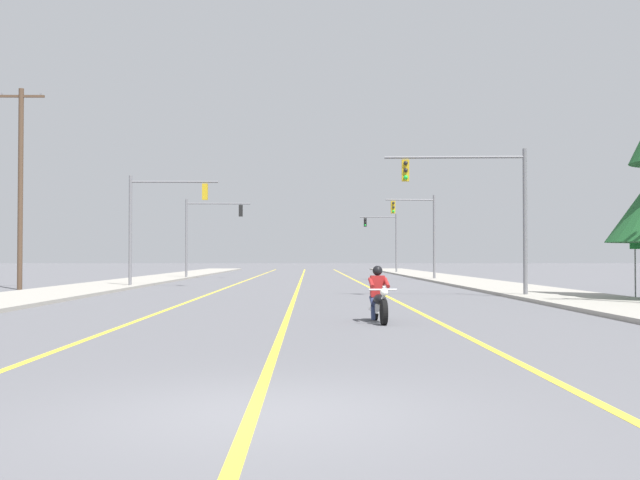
% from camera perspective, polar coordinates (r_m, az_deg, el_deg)
% --- Properties ---
extents(ground_plane, '(400.00, 400.00, 0.00)m').
position_cam_1_polar(ground_plane, '(8.41, -4.33, -12.83)').
color(ground_plane, '#5B5B60').
extents(lane_stripe_center, '(0.16, 100.00, 0.01)m').
position_cam_1_polar(lane_stripe_center, '(53.25, -1.47, -3.10)').
color(lane_stripe_center, yellow).
rests_on(lane_stripe_center, ground).
extents(lane_stripe_left, '(0.16, 100.00, 0.01)m').
position_cam_1_polar(lane_stripe_left, '(53.44, -5.69, -3.09)').
color(lane_stripe_left, yellow).
rests_on(lane_stripe_left, ground).
extents(lane_stripe_right, '(0.16, 100.00, 0.01)m').
position_cam_1_polar(lane_stripe_right, '(53.35, 2.77, -3.09)').
color(lane_stripe_right, yellow).
rests_on(lane_stripe_right, ground).
extents(sidewalk_kerb_right, '(4.40, 110.00, 0.14)m').
position_cam_1_polar(sidewalk_kerb_right, '(49.36, 11.39, -3.14)').
color(sidewalk_kerb_right, '#9E998E').
rests_on(sidewalk_kerb_right, ground).
extents(sidewalk_kerb_left, '(4.40, 110.00, 0.14)m').
position_cam_1_polar(sidewalk_kerb_left, '(49.58, -14.14, -3.12)').
color(sidewalk_kerb_left, '#9E998E').
rests_on(sidewalk_kerb_left, ground).
extents(motorcycle_with_rider, '(0.70, 2.19, 1.46)m').
position_cam_1_polar(motorcycle_with_rider, '(19.67, 4.43, -4.48)').
color(motorcycle_with_rider, black).
rests_on(motorcycle_with_rider, ground).
extents(traffic_signal_near_right, '(5.91, 0.45, 6.20)m').
position_cam_1_polar(traffic_signal_near_right, '(32.31, 12.15, 3.14)').
color(traffic_signal_near_right, slate).
rests_on(traffic_signal_near_right, ground).
extents(traffic_signal_near_left, '(4.93, 0.37, 6.20)m').
position_cam_1_polar(traffic_signal_near_left, '(42.91, -12.22, 1.97)').
color(traffic_signal_near_left, slate).
rests_on(traffic_signal_near_left, ground).
extents(traffic_signal_mid_right, '(3.65, 0.51, 6.20)m').
position_cam_1_polar(traffic_signal_mid_right, '(55.58, 7.57, 1.13)').
color(traffic_signal_mid_right, slate).
rests_on(traffic_signal_mid_right, ground).
extents(traffic_signal_mid_left, '(5.04, 0.44, 6.20)m').
position_cam_1_polar(traffic_signal_mid_left, '(59.65, -8.63, 1.05)').
color(traffic_signal_mid_left, slate).
rests_on(traffic_signal_mid_left, ground).
extents(traffic_signal_far_right, '(3.88, 0.41, 6.20)m').
position_cam_1_polar(traffic_signal_far_right, '(79.05, 4.98, 0.42)').
color(traffic_signal_far_right, slate).
rests_on(traffic_signal_far_right, ground).
extents(utility_pole_left_near, '(2.38, 0.26, 10.41)m').
position_cam_1_polar(utility_pole_left_near, '(42.16, -21.58, 3.91)').
color(utility_pole_left_near, '#4C3828').
rests_on(utility_pole_left_near, ground).
extents(street_sign, '(0.44, 0.07, 2.40)m').
position_cam_1_polar(street_sign, '(32.36, 22.60, -1.52)').
color(street_sign, gray).
rests_on(street_sign, ground).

